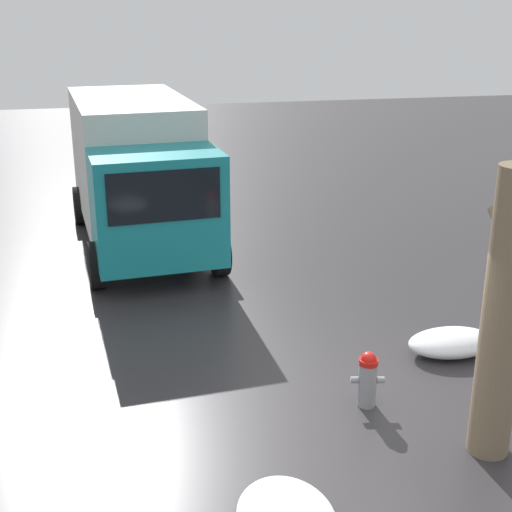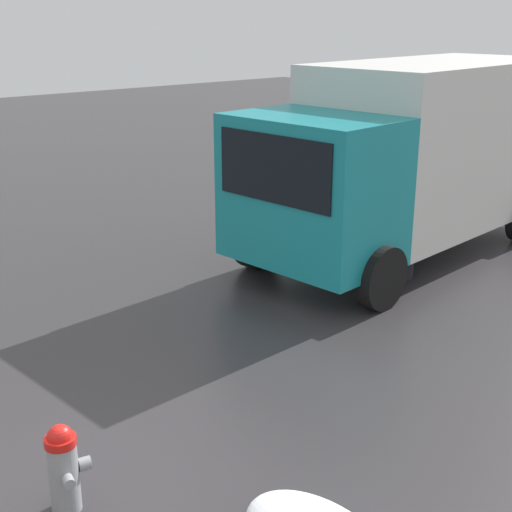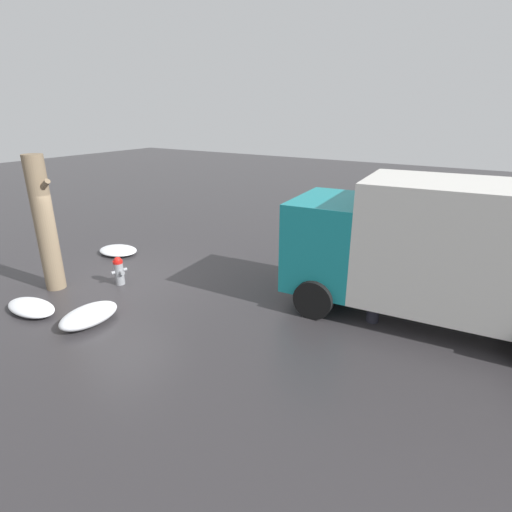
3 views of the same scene
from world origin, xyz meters
TOP-DOWN VIEW (x-y plane):
  - ground_plane at (0.00, 0.00)m, footprint 60.00×60.00m
  - fire_hydrant at (0.00, -0.00)m, footprint 0.36×0.45m
  - delivery_truck at (7.56, 2.48)m, footprint 6.61×3.06m
  - pedestrian at (6.42, 1.63)m, footprint 0.40×0.40m

SIDE VIEW (x-z plane):
  - ground_plane at x=0.00m, z-range 0.00..0.00m
  - fire_hydrant at x=0.00m, z-range 0.01..0.79m
  - pedestrian at x=6.42m, z-range 0.08..1.93m
  - delivery_truck at x=7.56m, z-range 0.14..3.25m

